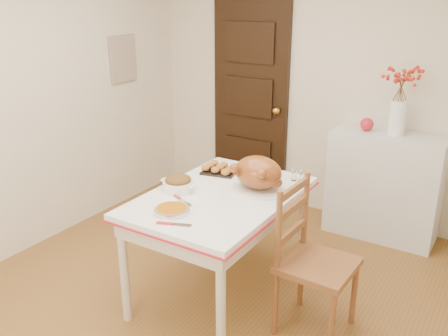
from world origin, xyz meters
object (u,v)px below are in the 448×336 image
Objects in this scene: kitchen_table at (220,246)px; turkey_platter at (258,174)px; chair_oak at (318,262)px; pumpkin_pie at (172,209)px; sideboard at (384,186)px.

turkey_platter is (0.19, 0.19, 0.53)m from kitchen_table.
pumpkin_pie is at bearing 117.48° from chair_oak.
chair_oak is 1.00m from pumpkin_pie.
kitchen_table is 3.36× the size of turkey_platter.
chair_oak is 2.54× the size of turkey_platter.
pumpkin_pie is (-0.85, -0.41, 0.32)m from chair_oak.
pumpkin_pie is (-0.30, -0.60, -0.10)m from turkey_platter.
chair_oak is (0.74, -0.00, 0.11)m from kitchen_table.
pumpkin_pie is (-0.10, -0.41, 0.43)m from kitchen_table.
pumpkin_pie is at bearing -124.85° from turkey_platter.
chair_oak is (0.01, -1.60, 0.03)m from sideboard.
kitchen_table is (-0.74, -1.60, -0.08)m from sideboard.
pumpkin_pie is at bearing -112.69° from sideboard.
pumpkin_pie reaches higher than kitchen_table.
sideboard is 4.28× the size of pumpkin_pie.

